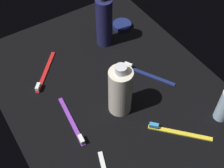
% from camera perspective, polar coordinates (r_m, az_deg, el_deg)
% --- Properties ---
extents(ground_plane, '(0.84, 0.64, 0.01)m').
position_cam_1_polar(ground_plane, '(0.97, 0.00, -1.35)').
color(ground_plane, black).
extents(lotion_bottle, '(0.06, 0.06, 0.21)m').
position_cam_1_polar(lotion_bottle, '(1.06, -1.45, 11.38)').
color(lotion_bottle, '#1E1E4B').
rests_on(lotion_bottle, ground_plane).
extents(bodywash_bottle, '(0.07, 0.07, 0.18)m').
position_cam_1_polar(bodywash_bottle, '(0.86, 1.53, -1.23)').
color(bodywash_bottle, silver).
rests_on(bodywash_bottle, ground_plane).
extents(toothbrush_navy, '(0.16, 0.10, 0.02)m').
position_cam_1_polar(toothbrush_navy, '(1.01, 6.24, 1.97)').
color(toothbrush_navy, navy).
rests_on(toothbrush_navy, ground_plane).
extents(toothbrush_yellow, '(0.14, 0.13, 0.02)m').
position_cam_1_polar(toothbrush_yellow, '(0.89, 11.73, -8.56)').
color(toothbrush_yellow, yellow).
rests_on(toothbrush_yellow, ground_plane).
extents(toothbrush_red, '(0.14, 0.13, 0.02)m').
position_cam_1_polar(toothbrush_red, '(1.03, -12.33, 1.92)').
color(toothbrush_red, red).
rests_on(toothbrush_red, ground_plane).
extents(toothbrush_purple, '(0.18, 0.03, 0.02)m').
position_cam_1_polar(toothbrush_purple, '(0.90, -7.27, -7.16)').
color(toothbrush_purple, purple).
rests_on(toothbrush_purple, ground_plane).
extents(cream_tin_left, '(0.07, 0.07, 0.02)m').
position_cam_1_polar(cream_tin_left, '(1.17, 1.85, 10.75)').
color(cream_tin_left, navy).
rests_on(cream_tin_left, ground_plane).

